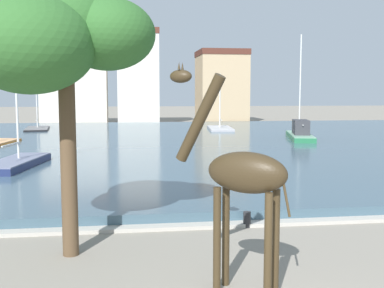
% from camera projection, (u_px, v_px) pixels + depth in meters
% --- Properties ---
extents(harbor_water, '(76.01, 49.06, 0.42)m').
position_uv_depth(harbor_water, '(159.00, 142.00, 39.44)').
color(harbor_water, '#3D5666').
rests_on(harbor_water, ground).
extents(quay_edge_coping, '(76.01, 0.50, 0.12)m').
position_uv_depth(quay_edge_coping, '(216.00, 225.00, 15.05)').
color(quay_edge_coping, '#ADA89E').
rests_on(quay_edge_coping, ground).
extents(giraffe_statue, '(2.44, 2.03, 4.88)m').
position_uv_depth(giraffe_statue, '(240.00, 176.00, 9.87)').
color(giraffe_statue, '#382B19').
rests_on(giraffe_statue, ground).
extents(sailboat_green, '(3.63, 8.66, 9.09)m').
position_uv_depth(sailboat_green, '(299.00, 135.00, 40.38)').
color(sailboat_green, '#236B42').
rests_on(sailboat_green, ground).
extents(sailboat_grey, '(3.05, 7.65, 6.29)m').
position_uv_depth(sailboat_grey, '(220.00, 130.00, 50.76)').
color(sailboat_grey, '#939399').
rests_on(sailboat_grey, ground).
extents(sailboat_black, '(2.94, 7.08, 6.71)m').
position_uv_depth(sailboat_black, '(38.00, 130.00, 50.75)').
color(sailboat_black, black).
rests_on(sailboat_black, ground).
extents(sailboat_navy, '(2.81, 6.89, 7.72)m').
position_uv_depth(sailboat_navy, '(20.00, 165.00, 25.26)').
color(sailboat_navy, navy).
rests_on(sailboat_navy, ground).
extents(shade_tree, '(4.53, 4.38, 6.86)m').
position_uv_depth(shade_tree, '(55.00, 39.00, 11.72)').
color(shade_tree, brown).
rests_on(shade_tree, ground).
extents(mooring_bollard, '(0.24, 0.24, 0.50)m').
position_uv_depth(mooring_bollard, '(247.00, 219.00, 15.02)').
color(mooring_bollard, '#232326').
rests_on(mooring_bollard, ground).
extents(townhouse_tall_gabled, '(9.02, 5.61, 10.87)m').
position_uv_depth(townhouse_tall_gabled, '(75.00, 84.00, 65.67)').
color(townhouse_tall_gabled, beige).
rests_on(townhouse_tall_gabled, ground).
extents(townhouse_wide_warehouse, '(5.58, 6.64, 12.78)m').
position_uv_depth(townhouse_wide_warehouse, '(138.00, 77.00, 65.15)').
color(townhouse_wide_warehouse, beige).
rests_on(townhouse_wide_warehouse, ground).
extents(townhouse_corner_house, '(6.76, 7.29, 10.30)m').
position_uv_depth(townhouse_corner_house, '(221.00, 87.00, 68.31)').
color(townhouse_corner_house, tan).
rests_on(townhouse_corner_house, ground).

